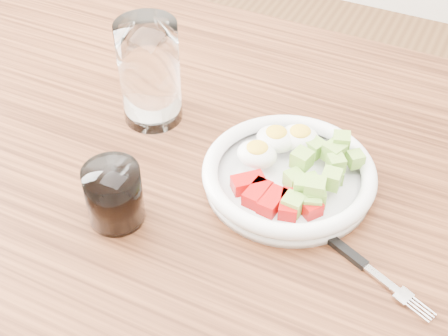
{
  "coord_description": "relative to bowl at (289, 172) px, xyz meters",
  "views": [
    {
      "loc": [
        0.25,
        -0.53,
        1.36
      ],
      "look_at": [
        -0.01,
        0.01,
        0.8
      ],
      "focal_mm": 50.0,
      "sensor_mm": 36.0,
      "label": 1
    }
  ],
  "objects": [
    {
      "name": "dining_table",
      "position": [
        -0.07,
        -0.05,
        -0.12
      ],
      "size": [
        1.5,
        0.9,
        0.77
      ],
      "color": "brown",
      "rests_on": "ground"
    },
    {
      "name": "bowl",
      "position": [
        0.0,
        0.0,
        0.0
      ],
      "size": [
        0.23,
        0.23,
        0.06
      ],
      "color": "white",
      "rests_on": "dining_table"
    },
    {
      "name": "fork",
      "position": [
        0.12,
        -0.09,
        -0.02
      ],
      "size": [
        0.17,
        0.08,
        0.01
      ],
      "color": "black",
      "rests_on": "dining_table"
    },
    {
      "name": "water_glass",
      "position": [
        -0.24,
        0.05,
        0.06
      ],
      "size": [
        0.09,
        0.09,
        0.16
      ],
      "primitive_type": "cylinder",
      "color": "white",
      "rests_on": "dining_table"
    },
    {
      "name": "coffee_glass",
      "position": [
        -0.17,
        -0.15,
        0.02
      ],
      "size": [
        0.07,
        0.07,
        0.08
      ],
      "color": "white",
      "rests_on": "dining_table"
    }
  ]
}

